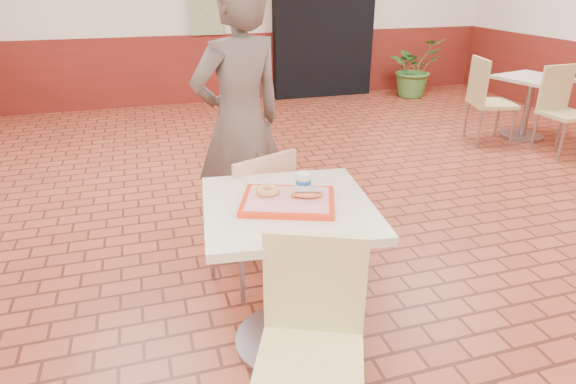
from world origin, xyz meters
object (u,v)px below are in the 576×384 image
object	(u,v)px
customer	(240,123)
serving_tray	(288,201)
main_table	(288,253)
potted_plant	(414,68)
paper_cup	(303,182)
chair_second_left	(486,97)
second_table	(530,97)
chair_main_front	(311,336)
ring_donut	(267,190)
chair_second_front	(561,105)
chair_main_back	(255,214)
long_john_donut	(307,193)

from	to	relation	value
customer	serving_tray	size ratio (longest dim) A/B	4.26
main_table	serving_tray	bearing A→B (deg)	90.00
main_table	potted_plant	world-z (taller)	potted_plant
paper_cup	chair_second_left	world-z (taller)	chair_second_left
main_table	chair_second_left	world-z (taller)	chair_second_left
serving_tray	second_table	size ratio (longest dim) A/B	0.59
chair_main_front	customer	bearing A→B (deg)	111.72
chair_main_front	paper_cup	xyz separation A→B (m)	(0.16, 0.60, 0.40)
serving_tray	ring_donut	xyz separation A→B (m)	(-0.08, 0.08, 0.03)
customer	chair_second_front	world-z (taller)	customer
serving_tray	main_table	bearing A→B (deg)	-90.00
paper_cup	chair_main_back	bearing A→B (deg)	104.83
second_table	chair_second_front	size ratio (longest dim) A/B	0.78
customer	chair_second_front	distance (m)	3.87
customer	chair_second_left	distance (m)	3.51
chair_second_front	potted_plant	xyz separation A→B (m)	(-0.13, 2.84, -0.06)
ring_donut	chair_second_front	distance (m)	4.31
main_table	chair_second_front	world-z (taller)	chair_second_front
potted_plant	second_table	bearing A→B (deg)	-85.09
long_john_donut	chair_second_left	xyz separation A→B (m)	(3.05, 2.62, -0.33)
serving_tray	chair_second_front	bearing A→B (deg)	29.54
serving_tray	chair_second_left	distance (m)	4.09
main_table	chair_second_left	xyz separation A→B (m)	(3.14, 2.61, -0.01)
customer	long_john_donut	xyz separation A→B (m)	(0.09, -1.10, -0.04)
chair_main_back	chair_second_front	distance (m)	4.05
chair_second_front	main_table	bearing A→B (deg)	-153.48
serving_tray	second_table	bearing A→B (deg)	34.93
customer	chair_second_front	xyz separation A→B (m)	(3.71, 1.01, -0.39)
serving_tray	potted_plant	size ratio (longest dim) A/B	0.47
chair_main_front	chair_second_left	world-z (taller)	chair_second_left
customer	chair_second_left	xyz separation A→B (m)	(3.14, 1.52, -0.37)
ring_donut	potted_plant	world-z (taller)	potted_plant
main_table	chair_main_back	world-z (taller)	chair_main_back
chair_main_front	ring_donut	bearing A→B (deg)	115.19
second_table	potted_plant	distance (m)	2.31
paper_cup	main_table	bearing A→B (deg)	-146.88
main_table	chair_second_front	bearing A→B (deg)	29.54
long_john_donut	potted_plant	bearing A→B (deg)	54.84
main_table	serving_tray	size ratio (longest dim) A/B	1.93
paper_cup	chair_second_front	bearing A→B (deg)	29.44
customer	potted_plant	xyz separation A→B (m)	(3.58, 3.85, -0.45)
ring_donut	second_table	size ratio (longest dim) A/B	0.16
ring_donut	long_john_donut	world-z (taller)	long_john_donut
chair_main_front	paper_cup	bearing A→B (deg)	98.93
customer	potted_plant	size ratio (longest dim) A/B	1.99
chair_main_back	potted_plant	bearing A→B (deg)	-151.37
main_table	customer	xyz separation A→B (m)	(-0.00, 1.09, 0.36)
chair_second_front	long_john_donut	bearing A→B (deg)	-152.73
main_table	ring_donut	world-z (taller)	ring_donut
chair_main_back	customer	size ratio (longest dim) A/B	0.49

